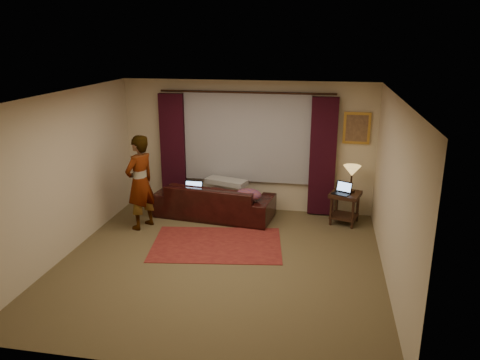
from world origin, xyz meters
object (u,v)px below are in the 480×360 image
(laptop_sofa, at_px, (192,189))
(tiffany_lamp, at_px, (351,179))
(laptop_table, at_px, (341,188))
(person, at_px, (140,182))
(sofa, at_px, (214,194))
(end_table, at_px, (344,208))

(laptop_sofa, distance_m, tiffany_lamp, 3.02)
(laptop_sofa, xyz_separation_m, laptop_table, (2.81, 0.18, 0.13))
(laptop_sofa, xyz_separation_m, person, (-0.79, -0.60, 0.28))
(sofa, distance_m, laptop_sofa, 0.46)
(end_table, relative_size, person, 0.35)
(tiffany_lamp, bearing_deg, person, -166.12)
(sofa, distance_m, end_table, 2.50)
(laptop_sofa, bearing_deg, person, -142.26)
(laptop_sofa, relative_size, end_table, 0.65)
(laptop_table, bearing_deg, end_table, 77.36)
(tiffany_lamp, distance_m, laptop_table, 0.28)
(end_table, relative_size, tiffany_lamp, 1.19)
(end_table, height_order, person, person)
(end_table, bearing_deg, laptop_table, -129.82)
(end_table, bearing_deg, laptop_sofa, -174.52)
(tiffany_lamp, distance_m, person, 3.89)
(laptop_sofa, distance_m, end_table, 2.92)
(end_table, xyz_separation_m, laptop_table, (-0.08, -0.10, 0.41))
(sofa, xyz_separation_m, person, (-1.19, -0.78, 0.41))
(sofa, distance_m, person, 1.48)
(laptop_table, bearing_deg, person, -140.68)
(sofa, height_order, end_table, sofa)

